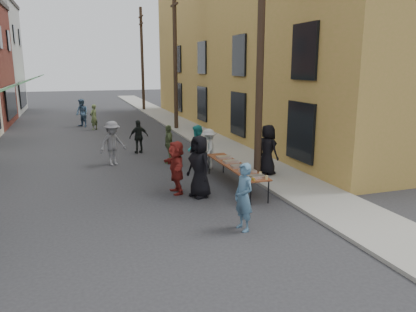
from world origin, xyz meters
TOP-DOWN VIEW (x-y plane):
  - ground at (0.00, 0.00)m, footprint 120.00×120.00m
  - sidewalk at (5.00, 15.00)m, footprint 2.20×60.00m
  - building_ochre at (11.10, 14.00)m, footprint 10.00×28.00m
  - utility_pole_near at (4.30, 3.00)m, footprint 0.26×0.26m
  - utility_pole_mid at (4.30, 15.00)m, footprint 0.26×0.26m
  - utility_pole_far at (4.30, 27.00)m, footprint 0.26×0.26m
  - serving_table at (3.05, 2.11)m, footprint 0.70×4.00m
  - catering_tray_sausage at (3.05, 0.46)m, footprint 0.50×0.33m
  - catering_tray_foil_b at (3.05, 1.11)m, footprint 0.50×0.33m
  - catering_tray_buns at (3.05, 1.81)m, footprint 0.50×0.33m
  - catering_tray_foil_d at (3.05, 2.51)m, footprint 0.50×0.33m
  - catering_tray_buns_end at (3.05, 3.21)m, footprint 0.50×0.33m
  - condiment_jar_a at (2.83, 0.16)m, footprint 0.07×0.07m
  - condiment_jar_b at (2.83, 0.26)m, footprint 0.07×0.07m
  - condiment_jar_c at (2.83, 0.36)m, footprint 0.07×0.07m
  - cup_stack at (3.25, 0.21)m, footprint 0.08×0.08m
  - guest_front_a at (1.60, 1.49)m, footprint 0.91×1.10m
  - guest_front_b at (1.84, -1.37)m, footprint 0.51×0.69m
  - guest_front_c at (2.45, 4.46)m, footprint 0.77×0.94m
  - guest_front_d at (3.02, 4.75)m, footprint 0.96×1.18m
  - guest_front_e at (1.74, 6.21)m, footprint 0.57×1.00m
  - guest_queue_back at (1.02, 2.09)m, footprint 0.51×1.58m
  - server at (4.68, 2.96)m, footprint 0.82×1.02m
  - passerby_left at (-0.52, 6.56)m, footprint 1.36×1.14m
  - passerby_mid at (0.87, 8.54)m, footprint 0.98×0.57m
  - passerby_right at (-0.70, 16.51)m, footprint 0.69×0.70m
  - passerby_far at (-1.35, 18.11)m, footprint 1.10×1.15m

SIDE VIEW (x-z plane):
  - ground at x=0.00m, z-range 0.00..0.00m
  - sidewalk at x=5.00m, z-range 0.00..0.10m
  - serving_table at x=3.05m, z-range 0.34..1.09m
  - passerby_mid at x=0.87m, z-range 0.00..1.56m
  - catering_tray_sausage at x=3.05m, z-range 0.75..0.83m
  - catering_tray_foil_b at x=3.05m, z-range 0.75..0.83m
  - catering_tray_buns at x=3.05m, z-range 0.75..0.83m
  - catering_tray_foil_d at x=3.05m, z-range 0.75..0.83m
  - catering_tray_buns_end at x=3.05m, z-range 0.75..0.83m
  - condiment_jar_a at x=2.83m, z-range 0.75..0.83m
  - condiment_jar_b at x=2.83m, z-range 0.75..0.83m
  - condiment_jar_c at x=2.83m, z-range 0.75..0.83m
  - guest_front_d at x=3.02m, z-range 0.00..1.60m
  - guest_front_e at x=1.74m, z-range 0.00..1.61m
  - cup_stack at x=3.25m, z-range 0.75..0.87m
  - passerby_right at x=-0.70m, z-range 0.00..1.62m
  - guest_queue_back at x=1.02m, z-range 0.00..1.70m
  - guest_front_b at x=1.84m, z-range 0.00..1.71m
  - guest_front_c at x=2.45m, z-range 0.00..1.81m
  - passerby_left at x=-0.52m, z-range 0.00..1.82m
  - passerby_far at x=-1.35m, z-range 0.00..1.86m
  - guest_front_a at x=1.60m, z-range 0.00..1.94m
  - server at x=4.68m, z-range 0.10..1.93m
  - utility_pole_near at x=4.30m, z-range 0.00..9.00m
  - utility_pole_mid at x=4.30m, z-range 0.00..9.00m
  - utility_pole_far at x=4.30m, z-range 0.00..9.00m
  - building_ochre at x=11.10m, z-range 0.00..10.00m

